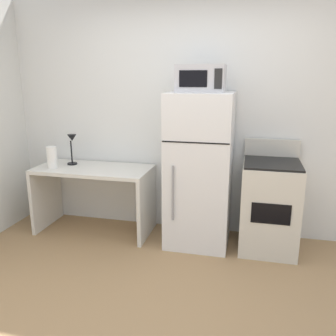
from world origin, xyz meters
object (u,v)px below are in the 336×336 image
object	(u,v)px
desk	(94,186)
oven_range	(269,205)
paper_towel_roll	(52,157)
desk_lamp	(72,144)
refrigerator	(199,171)
microwave	(201,79)

from	to	relation	value
desk	oven_range	world-z (taller)	oven_range
desk	paper_towel_roll	xyz separation A→B (m)	(-0.43, -0.12, 0.34)
oven_range	desk_lamp	bearing A→B (deg)	178.57
desk_lamp	refrigerator	bearing A→B (deg)	-2.70
desk_lamp	microwave	bearing A→B (deg)	-3.52
paper_towel_roll	microwave	bearing A→B (deg)	3.30
refrigerator	microwave	size ratio (longest dim) A/B	3.44
microwave	oven_range	size ratio (longest dim) A/B	0.42
desk	desk_lamp	bearing A→B (deg)	166.77
paper_towel_roll	oven_range	size ratio (longest dim) A/B	0.22
refrigerator	microwave	distance (m)	0.92
desk	desk_lamp	world-z (taller)	desk_lamp
paper_towel_roll	refrigerator	distance (m)	1.63
desk_lamp	paper_towel_roll	distance (m)	0.27
paper_towel_roll	refrigerator	xyz separation A→B (m)	(1.62, 0.11, -0.08)
paper_towel_roll	oven_range	distance (m)	2.38
paper_towel_roll	microwave	distance (m)	1.83
desk_lamp	oven_range	bearing A→B (deg)	-1.43
desk	refrigerator	world-z (taller)	refrigerator
desk_lamp	oven_range	distance (m)	2.25
oven_range	desk	bearing A→B (deg)	-179.70
refrigerator	oven_range	distance (m)	0.79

